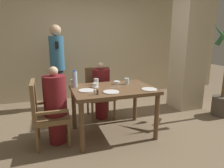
{
  "coord_description": "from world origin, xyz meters",
  "views": [
    {
      "loc": [
        -0.94,
        -2.8,
        1.53
      ],
      "look_at": [
        0.0,
        0.04,
        0.81
      ],
      "focal_mm": 32.0,
      "sensor_mm": 36.0,
      "label": 1
    }
  ],
  "objects_px": {
    "diner_in_left_chair": "(56,105)",
    "plate_main_right": "(149,89)",
    "water_bottle": "(75,79)",
    "plate_main_left": "(86,90)",
    "glass_tall_mid": "(73,83)",
    "glass_tall_near": "(127,81)",
    "chair_left_side": "(45,111)",
    "standing_host": "(58,64)",
    "glass_tall_far": "(96,82)",
    "chair_far_side": "(99,91)",
    "potted_palm": "(224,84)",
    "diner_in_far_chair": "(101,90)",
    "plate_dessert_center": "(111,92)",
    "teacup_with_saucer": "(95,85)",
    "bowl_small": "(117,83)"
  },
  "relations": [
    {
      "from": "chair_left_side",
      "to": "standing_host",
      "type": "bearing_deg",
      "value": 79.59
    },
    {
      "from": "potted_palm",
      "to": "plate_dessert_center",
      "type": "bearing_deg",
      "value": -173.06
    },
    {
      "from": "plate_main_left",
      "to": "diner_in_left_chair",
      "type": "bearing_deg",
      "value": 174.44
    },
    {
      "from": "chair_far_side",
      "to": "potted_palm",
      "type": "xyz_separation_m",
      "value": [
        2.29,
        -0.77,
        0.14
      ]
    },
    {
      "from": "diner_in_far_chair",
      "to": "plate_main_right",
      "type": "xyz_separation_m",
      "value": [
        0.48,
        -0.96,
        0.22
      ]
    },
    {
      "from": "chair_far_side",
      "to": "glass_tall_near",
      "type": "xyz_separation_m",
      "value": [
        0.29,
        -0.67,
        0.31
      ]
    },
    {
      "from": "chair_left_side",
      "to": "teacup_with_saucer",
      "type": "height_order",
      "value": "chair_left_side"
    },
    {
      "from": "plate_main_right",
      "to": "teacup_with_saucer",
      "type": "height_order",
      "value": "teacup_with_saucer"
    },
    {
      "from": "potted_palm",
      "to": "teacup_with_saucer",
      "type": "bearing_deg",
      "value": 178.6
    },
    {
      "from": "diner_in_left_chair",
      "to": "plate_main_left",
      "type": "relative_size",
      "value": 5.03
    },
    {
      "from": "plate_main_right",
      "to": "standing_host",
      "type": "bearing_deg",
      "value": 122.93
    },
    {
      "from": "water_bottle",
      "to": "glass_tall_near",
      "type": "bearing_deg",
      "value": -5.06
    },
    {
      "from": "bowl_small",
      "to": "standing_host",
      "type": "bearing_deg",
      "value": 122.6
    },
    {
      "from": "plate_dessert_center",
      "to": "water_bottle",
      "type": "relative_size",
      "value": 0.83
    },
    {
      "from": "glass_tall_mid",
      "to": "glass_tall_far",
      "type": "bearing_deg",
      "value": -7.76
    },
    {
      "from": "plate_main_left",
      "to": "glass_tall_mid",
      "type": "height_order",
      "value": "glass_tall_mid"
    },
    {
      "from": "chair_far_side",
      "to": "plate_main_left",
      "type": "relative_size",
      "value": 4.17
    },
    {
      "from": "glass_tall_far",
      "to": "standing_host",
      "type": "bearing_deg",
      "value": 112.31
    },
    {
      "from": "glass_tall_mid",
      "to": "glass_tall_far",
      "type": "relative_size",
      "value": 1.0
    },
    {
      "from": "standing_host",
      "to": "glass_tall_far",
      "type": "relative_size",
      "value": 17.62
    },
    {
      "from": "diner_in_left_chair",
      "to": "chair_far_side",
      "type": "relative_size",
      "value": 1.2
    },
    {
      "from": "diner_in_left_chair",
      "to": "water_bottle",
      "type": "height_order",
      "value": "diner_in_left_chair"
    },
    {
      "from": "diner_in_far_chair",
      "to": "plate_main_left",
      "type": "bearing_deg",
      "value": -120.04
    },
    {
      "from": "water_bottle",
      "to": "glass_tall_far",
      "type": "height_order",
      "value": "water_bottle"
    },
    {
      "from": "diner_in_far_chair",
      "to": "glass_tall_far",
      "type": "distance_m",
      "value": 0.51
    },
    {
      "from": "diner_in_left_chair",
      "to": "standing_host",
      "type": "bearing_deg",
      "value": 84.73
    },
    {
      "from": "water_bottle",
      "to": "diner_in_far_chair",
      "type": "bearing_deg",
      "value": 39.6
    },
    {
      "from": "teacup_with_saucer",
      "to": "glass_tall_far",
      "type": "relative_size",
      "value": 1.11
    },
    {
      "from": "plate_dessert_center",
      "to": "glass_tall_far",
      "type": "xyz_separation_m",
      "value": [
        -0.09,
        0.52,
        0.04
      ]
    },
    {
      "from": "standing_host",
      "to": "plate_dessert_center",
      "type": "bearing_deg",
      "value": -71.23
    },
    {
      "from": "diner_in_far_chair",
      "to": "bowl_small",
      "type": "distance_m",
      "value": 0.54
    },
    {
      "from": "glass_tall_mid",
      "to": "diner_in_left_chair",
      "type": "bearing_deg",
      "value": -132.31
    },
    {
      "from": "diner_in_far_chair",
      "to": "plate_dessert_center",
      "type": "xyz_separation_m",
      "value": [
        -0.11,
        -0.91,
        0.22
      ]
    },
    {
      "from": "teacup_with_saucer",
      "to": "bowl_small",
      "type": "bearing_deg",
      "value": 14.4
    },
    {
      "from": "diner_in_left_chair",
      "to": "chair_far_side",
      "type": "distance_m",
      "value": 1.2
    },
    {
      "from": "diner_in_far_chair",
      "to": "plate_dessert_center",
      "type": "bearing_deg",
      "value": -96.59
    },
    {
      "from": "teacup_with_saucer",
      "to": "standing_host",
      "type": "bearing_deg",
      "value": 107.86
    },
    {
      "from": "plate_main_right",
      "to": "water_bottle",
      "type": "xyz_separation_m",
      "value": [
        -1.02,
        0.51,
        0.12
      ]
    },
    {
      "from": "plate_main_right",
      "to": "glass_tall_mid",
      "type": "relative_size",
      "value": 2.25
    },
    {
      "from": "teacup_with_saucer",
      "to": "glass_tall_near",
      "type": "xyz_separation_m",
      "value": [
        0.54,
        0.04,
        0.02
      ]
    },
    {
      "from": "standing_host",
      "to": "chair_far_side",
      "type": "bearing_deg",
      "value": -45.9
    },
    {
      "from": "water_bottle",
      "to": "glass_tall_near",
      "type": "distance_m",
      "value": 0.84
    },
    {
      "from": "diner_in_left_chair",
      "to": "plate_main_right",
      "type": "relative_size",
      "value": 5.03
    },
    {
      "from": "teacup_with_saucer",
      "to": "water_bottle",
      "type": "relative_size",
      "value": 0.41
    },
    {
      "from": "potted_palm",
      "to": "water_bottle",
      "type": "relative_size",
      "value": 6.99
    },
    {
      "from": "diner_in_far_chair",
      "to": "potted_palm",
      "type": "bearing_deg",
      "value": -15.23
    },
    {
      "from": "potted_palm",
      "to": "plate_main_right",
      "type": "distance_m",
      "value": 1.85
    },
    {
      "from": "diner_in_far_chair",
      "to": "water_bottle",
      "type": "distance_m",
      "value": 0.78
    },
    {
      "from": "chair_left_side",
      "to": "plate_main_right",
      "type": "distance_m",
      "value": 1.53
    },
    {
      "from": "chair_far_side",
      "to": "plate_main_left",
      "type": "xyz_separation_m",
      "value": [
        -0.42,
        -0.87,
        0.27
      ]
    }
  ]
}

